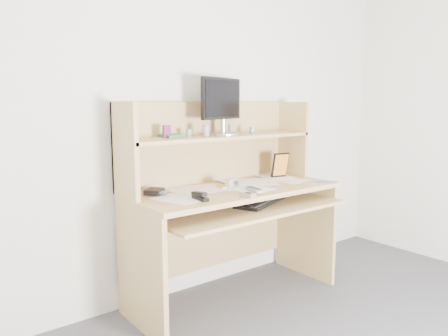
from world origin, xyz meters
TOP-DOWN VIEW (x-y plane):
  - back_wall at (0.00, 1.80)m, footprint 3.60×0.04m
  - desk at (0.00, 1.56)m, footprint 1.40×0.70m
  - paper_clutter at (0.00, 1.48)m, footprint 1.32×0.54m
  - keyboard at (0.14, 1.38)m, footprint 0.50×0.33m
  - tv_remote at (0.01, 1.30)m, footprint 0.09×0.17m
  - flip_phone at (-0.12, 1.22)m, footprint 0.06×0.10m
  - stapler at (-0.38, 1.33)m, footprint 0.04×0.14m
  - wallet at (-0.51, 1.61)m, footprint 0.15×0.15m
  - sticky_note_pad at (-0.04, 1.53)m, footprint 0.10×0.10m
  - digital_camera at (-0.01, 1.50)m, footprint 0.09×0.05m
  - game_case at (0.50, 1.57)m, footprint 0.13×0.04m
  - blue_pen at (0.60, 1.23)m, footprint 0.13×0.10m
  - card_box at (-0.40, 1.65)m, footprint 0.06×0.03m
  - shelf_book at (-0.34, 1.69)m, footprint 0.13×0.17m
  - chip_stack_a at (-0.23, 1.65)m, footprint 0.05×0.05m
  - chip_stack_b at (-0.15, 1.59)m, footprint 0.05×0.05m
  - chip_stack_c at (0.25, 1.60)m, footprint 0.05×0.05m
  - chip_stack_d at (0.12, 1.67)m, footprint 0.04×0.04m
  - monitor at (0.03, 1.66)m, footprint 0.42×0.22m

SIDE VIEW (x-z plane):
  - keyboard at x=0.14m, z-range 0.65..0.68m
  - desk at x=0.00m, z-range 0.04..1.34m
  - paper_clutter at x=0.00m, z-range 0.75..0.76m
  - sticky_note_pad at x=-0.04m, z-range 0.75..0.76m
  - blue_pen at x=0.60m, z-range 0.76..0.76m
  - tv_remote at x=0.01m, z-range 0.76..0.77m
  - flip_phone at x=-0.12m, z-range 0.76..0.78m
  - wallet at x=-0.51m, z-range 0.76..0.79m
  - stapler at x=-0.38m, z-range 0.76..0.80m
  - digital_camera at x=-0.01m, z-range 0.76..0.81m
  - game_case at x=0.50m, z-range 0.76..0.94m
  - shelf_book at x=-0.34m, z-range 1.08..1.10m
  - chip_stack_c at x=0.25m, z-range 1.08..1.13m
  - chip_stack_a at x=-0.23m, z-range 1.08..1.13m
  - chip_stack_d at x=0.12m, z-range 1.08..1.15m
  - chip_stack_b at x=-0.15m, z-range 1.08..1.15m
  - card_box at x=-0.40m, z-range 1.08..1.16m
  - back_wall at x=0.00m, z-range 0.00..2.50m
  - monitor at x=0.03m, z-range 1.09..1.47m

